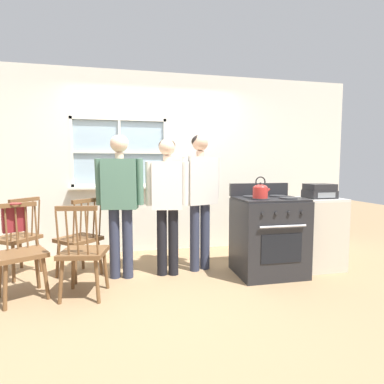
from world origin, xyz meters
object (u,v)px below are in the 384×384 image
object	(u,v)px
chair_by_window	(21,254)
person_elderly_left	(120,193)
chair_center_cluster	(18,239)
stove	(268,235)
potted_plant	(131,181)
person_teen_center	(167,195)
person_adult_right	(200,190)
chair_near_wall	(80,240)
kettle	(260,191)
chair_near_stove	(83,253)
side_counter	(317,233)
handbag	(14,219)
stereo	(319,191)

from	to	relation	value
chair_by_window	person_elderly_left	world-z (taller)	person_elderly_left
chair_center_cluster	stove	bearing A→B (deg)	113.28
chair_by_window	potted_plant	size ratio (longest dim) A/B	2.84
person_elderly_left	person_teen_center	bearing A→B (deg)	7.97
chair_center_cluster	person_adult_right	world-z (taller)	person_adult_right
person_teen_center	chair_center_cluster	bearing A→B (deg)	177.29
chair_near_wall	kettle	distance (m)	2.17
chair_near_stove	chair_near_wall	bearing A→B (deg)	-68.70
chair_center_cluster	person_adult_right	xyz separation A→B (m)	(2.17, -0.26, 0.57)
potted_plant	person_teen_center	bearing A→B (deg)	-68.46
chair_center_cluster	person_teen_center	xyz separation A→B (m)	(1.75, -0.35, 0.52)
chair_center_cluster	side_counter	bearing A→B (deg)	116.51
person_adult_right	handbag	bearing A→B (deg)	167.63
chair_near_wall	stereo	distance (m)	2.99
chair_near_wall	chair_center_cluster	size ratio (longest dim) A/B	1.00
chair_center_cluster	potted_plant	distance (m)	1.63
potted_plant	stereo	bearing A→B (deg)	-27.21
chair_center_cluster	person_teen_center	size ratio (longest dim) A/B	0.58
handbag	chair_by_window	bearing A→B (deg)	-61.27
potted_plant	side_counter	distance (m)	2.66
person_elderly_left	stereo	size ratio (longest dim) A/B	4.86
person_elderly_left	person_adult_right	size ratio (longest dim) A/B	0.98
person_teen_center	stove	xyz separation A→B (m)	(1.19, -0.21, -0.49)
chair_near_stove	stove	distance (m)	2.10
chair_center_cluster	person_elderly_left	size ratio (longest dim) A/B	0.57
chair_by_window	kettle	xyz separation A→B (m)	(2.51, -0.00, 0.58)
person_teen_center	kettle	world-z (taller)	person_teen_center
chair_center_cluster	potted_plant	xyz separation A→B (m)	(1.34, 0.67, 0.64)
person_teen_center	stereo	distance (m)	1.91
chair_by_window	handbag	xyz separation A→B (m)	(-0.11, 0.21, 0.32)
person_teen_center	stereo	bearing A→B (deg)	3.90
chair_near_stove	potted_plant	world-z (taller)	potted_plant
person_elderly_left	chair_by_window	bearing A→B (deg)	-149.70
person_teen_center	side_counter	xyz separation A→B (m)	(1.90, -0.14, -0.52)
chair_by_window	person_teen_center	xyz separation A→B (m)	(1.49, 0.34, 0.52)
stove	kettle	bearing A→B (deg)	-143.04
person_adult_right	person_teen_center	bearing A→B (deg)	173.58
potted_plant	stereo	size ratio (longest dim) A/B	0.97
chair_center_cluster	handbag	world-z (taller)	same
stereo	handbag	bearing A→B (deg)	179.62
stereo	side_counter	bearing A→B (deg)	90.00
handbag	side_counter	xyz separation A→B (m)	(3.50, -0.00, -0.31)
person_adult_right	side_counter	xyz separation A→B (m)	(1.48, -0.23, -0.56)
kettle	potted_plant	size ratio (longest dim) A/B	0.75
person_adult_right	kettle	bearing A→B (deg)	-55.03
person_elderly_left	side_counter	bearing A→B (deg)	5.93
stove	handbag	distance (m)	2.81
chair_near_wall	chair_near_stove	bearing A→B (deg)	55.93
person_teen_center	chair_near_stove	bearing A→B (deg)	-145.06
handbag	side_counter	world-z (taller)	handbag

